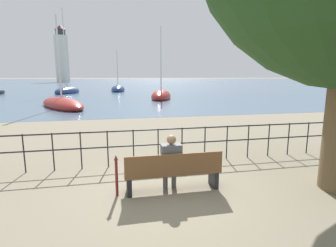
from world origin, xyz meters
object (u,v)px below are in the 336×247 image
Objects in this scene: park_bench at (173,172)px; harbor_lighthouse at (62,56)px; seated_person_left at (171,160)px; sailboat_1 at (118,89)px; sailboat_5 at (161,96)px; sailboat_2 at (62,104)px; sailboat_0 at (68,91)px; closed_umbrella at (116,173)px.

park_bench is 123.99m from harbor_lighthouse.
sailboat_1 reaches higher than seated_person_left.
sailboat_2 is at bearing -131.63° from sailboat_5.
harbor_lighthouse is at bearing 100.38° from seated_person_left.
sailboat_2 is at bearing -60.28° from sailboat_0.
sailboat_5 reaches higher than park_bench.
closed_umbrella is at bearing 178.77° from park_bench.
harbor_lighthouse reaches higher than sailboat_5.
park_bench is 37.58m from sailboat_0.
sailboat_5 is at bearing 8.08° from sailboat_2.
sailboat_2 is at bearing 106.73° from seated_person_left.
sailboat_1 is at bearing 52.37° from sailboat_2.
seated_person_left is 0.10× the size of sailboat_0.
park_bench is at bearing -79.61° from harbor_lighthouse.
sailboat_0 is 1.73× the size of sailboat_1.
harbor_lighthouse reaches higher than seated_person_left.
park_bench is 0.29× the size of sailboat_1.
seated_person_left reaches higher than closed_umbrella.
closed_umbrella is 37.32m from sailboat_0.
seated_person_left is at bearing 2.44° from closed_umbrella.
harbor_lighthouse reaches higher than park_bench.
harbor_lighthouse is at bearing 122.12° from sailboat_0.
closed_umbrella is (-1.20, -0.05, -0.19)m from seated_person_left.
sailboat_2 reaches higher than seated_person_left.
sailboat_0 is at bearing 101.99° from park_bench.
sailboat_2 is at bearing 106.77° from park_bench.
park_bench is at bearing -98.09° from sailboat_2.
sailboat_2 is (2.42, -18.90, -0.11)m from sailboat_0.
seated_person_left is 40.75m from sailboat_1.
sailboat_0 is 19.05m from sailboat_2.
park_bench is 2.37× the size of closed_umbrella.
sailboat_5 is at bearing -72.08° from sailboat_1.
closed_umbrella is at bearing -177.56° from seated_person_left.
closed_umbrella is at bearing -57.44° from sailboat_0.
seated_person_left is 18.58m from sailboat_2.
sailboat_2 is (-4.15, 17.84, -0.26)m from closed_umbrella.
closed_umbrella is 0.04× the size of harbor_lighthouse.
park_bench is 24.48m from sailboat_5.
sailboat_0 reaches higher than park_bench.
harbor_lighthouse is (-22.24, 121.40, 10.78)m from seated_person_left.
sailboat_0 is 17.47m from sailboat_5.
park_bench is 0.09× the size of harbor_lighthouse.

